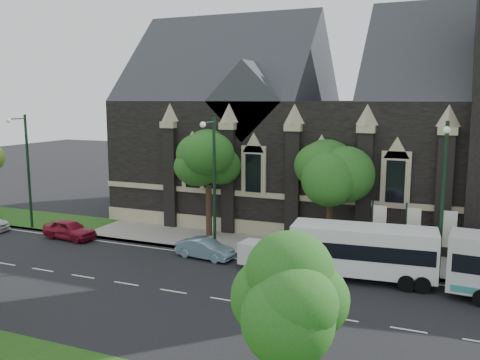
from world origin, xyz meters
The scene contains 16 objects.
ground centered at (0.00, 0.00, 0.00)m, with size 160.00×160.00×0.00m, color black.
sidewalk centered at (0.00, 9.50, 0.07)m, with size 80.00×5.00×0.15m, color gray.
museum centered at (5.12, 18.78, 8.17)m, with size 40.00×17.70×29.90m.
tree_park_east centered at (6.18, -9.32, 4.62)m, with size 3.40×3.40×6.28m.
tree_walk_right centered at (3.21, 10.71, 5.82)m, with size 4.08×4.08×7.80m.
tree_walk_left centered at (-5.80, 10.70, 5.73)m, with size 3.91×3.91×7.64m.
street_lamp_near centered at (10.00, 7.09, 5.11)m, with size 0.36×1.88×9.00m.
street_lamp_mid centered at (-4.00, 7.09, 5.11)m, with size 0.36×1.88×9.00m.
street_lamp_far centered at (-20.00, 7.09, 5.11)m, with size 0.36×1.88×9.00m.
banner_flag_left centered at (6.29, 9.00, 2.38)m, with size 0.90×0.10×4.00m.
banner_flag_center centered at (8.29, 9.00, 2.38)m, with size 0.90×0.10×4.00m.
banner_flag_right centered at (10.29, 9.00, 2.38)m, with size 0.90×0.10×4.00m.
shuttle_bus centered at (6.02, 5.78, 1.77)m, with size 8.15×3.40×3.07m.
box_trailer centered at (-0.24, 5.46, 0.89)m, with size 3.00×1.77×1.56m.
sedan centered at (-4.00, 5.83, 0.64)m, with size 1.36×3.89×1.28m, color #7999AF.
car_far_red centered at (-15.22, 6.12, 0.71)m, with size 1.69×4.19×1.43m, color maroon.
Camera 1 is at (10.27, -22.60, 10.18)m, focal length 38.20 mm.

